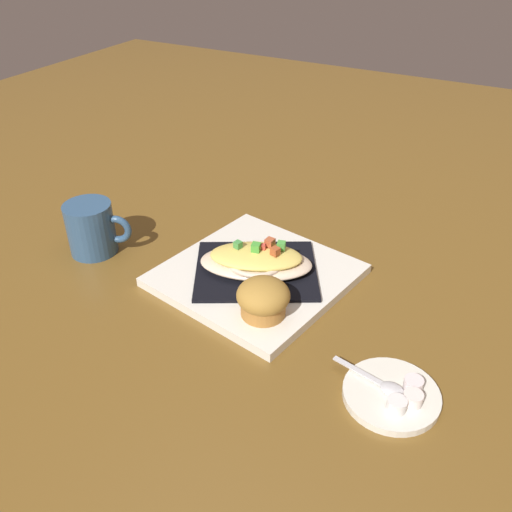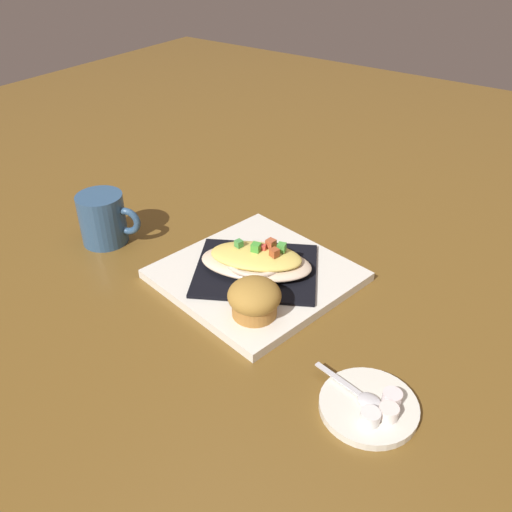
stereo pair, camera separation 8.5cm
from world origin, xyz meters
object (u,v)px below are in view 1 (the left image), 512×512
object	(u,v)px
creamer_cup_1	(413,399)
creamer_cup_2	(413,384)
creamer_saucer	(391,395)
gratin_dish	(256,260)
square_plate	(256,275)
muffin	(263,298)
creamer_cup_0	(397,405)
coffee_mug	(92,231)
spoon	(386,386)

from	to	relation	value
creamer_cup_1	creamer_cup_2	bearing A→B (deg)	103.71
creamer_saucer	gratin_dish	bearing A→B (deg)	152.28
gratin_dish	square_plate	bearing A→B (deg)	-134.07
muffin	creamer_cup_0	xyz separation A→B (m)	(0.22, -0.08, -0.02)
gratin_dish	muffin	xyz separation A→B (m)	(0.06, -0.09, 0.01)
coffee_mug	square_plate	bearing A→B (deg)	11.79
creamer_cup_2	creamer_saucer	bearing A→B (deg)	-140.51
creamer_cup_1	creamer_cup_2	distance (m)	0.02
square_plate	coffee_mug	distance (m)	0.30
coffee_mug	creamer_saucer	size ratio (longest dim) A/B	0.92
gratin_dish	muffin	world-z (taller)	muffin
square_plate	creamer_saucer	bearing A→B (deg)	-27.67
square_plate	creamer_cup_1	xyz separation A→B (m)	(0.29, -0.15, 0.01)
creamer_saucer	creamer_cup_1	world-z (taller)	creamer_cup_1
spoon	creamer_cup_2	distance (m)	0.03
coffee_mug	creamer_saucer	xyz separation A→B (m)	(0.55, -0.08, -0.03)
spoon	creamer_cup_2	world-z (taller)	creamer_cup_2
square_plate	creamer_saucer	distance (m)	0.30
square_plate	creamer_cup_0	world-z (taller)	creamer_cup_0
muffin	creamer_cup_1	bearing A→B (deg)	-13.98
square_plate	creamer_cup_2	size ratio (longest dim) A/B	11.24
creamer_cup_2	creamer_cup_0	bearing A→B (deg)	-102.08
muffin	spoon	world-z (taller)	muffin
creamer_saucer	spoon	xyz separation A→B (m)	(-0.01, 0.00, 0.01)
gratin_dish	creamer_saucer	world-z (taller)	gratin_dish
creamer_cup_0	creamer_cup_2	world-z (taller)	same
creamer_saucer	coffee_mug	bearing A→B (deg)	171.80
spoon	creamer_cup_1	bearing A→B (deg)	-12.08
creamer_saucer	creamer_cup_2	bearing A→B (deg)	39.49
gratin_dish	creamer_cup_0	bearing A→B (deg)	-30.54
square_plate	creamer_cup_0	xyz separation A→B (m)	(0.28, -0.16, 0.01)
square_plate	creamer_cup_2	world-z (taller)	creamer_cup_2
square_plate	creamer_cup_0	bearing A→B (deg)	-30.50
muffin	creamer_cup_0	bearing A→B (deg)	-19.30
square_plate	muffin	size ratio (longest dim) A/B	3.50
square_plate	coffee_mug	xyz separation A→B (m)	(-0.29, -0.06, 0.03)
coffee_mug	spoon	xyz separation A→B (m)	(0.55, -0.08, -0.03)
creamer_cup_1	creamer_cup_0	bearing A→B (deg)	-127.86
square_plate	creamer_cup_2	bearing A→B (deg)	-23.09
creamer_saucer	spoon	distance (m)	0.01
creamer_cup_0	coffee_mug	bearing A→B (deg)	169.58
gratin_dish	spoon	xyz separation A→B (m)	(0.26, -0.14, -0.02)
creamer_saucer	spoon	size ratio (longest dim) A/B	1.18
muffin	creamer_saucer	bearing A→B (deg)	-14.23
gratin_dish	creamer_cup_1	size ratio (longest dim) A/B	8.43
gratin_dish	creamer_cup_2	world-z (taller)	gratin_dish
creamer_cup_1	gratin_dish	bearing A→B (deg)	153.56
muffin	spoon	bearing A→B (deg)	-14.31
square_plate	creamer_cup_1	world-z (taller)	creamer_cup_1
square_plate	spoon	distance (m)	0.29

